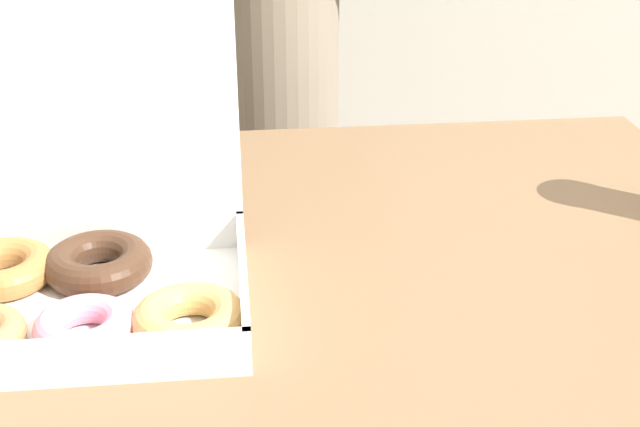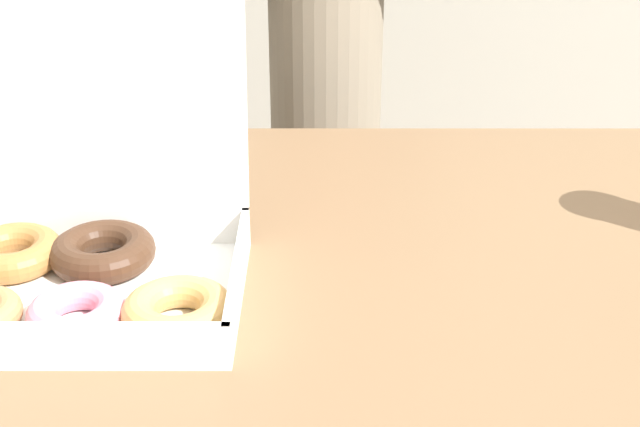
{
  "view_description": "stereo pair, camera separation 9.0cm",
  "coord_description": "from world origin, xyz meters",
  "views": [
    {
      "loc": [
        -0.09,
        -0.85,
        1.25
      ],
      "look_at": [
        -0.0,
        -0.04,
        0.85
      ],
      "focal_mm": 50.0,
      "sensor_mm": 36.0,
      "label": 1
    },
    {
      "loc": [
        -0.0,
        -0.85,
        1.25
      ],
      "look_at": [
        -0.0,
        -0.04,
        0.85
      ],
      "focal_mm": 50.0,
      "sensor_mm": 36.0,
      "label": 2
    }
  ],
  "objects": [
    {
      "name": "donut_box",
      "position": [
        -0.24,
        -0.04,
        0.8
      ],
      "size": [
        0.33,
        0.29,
        0.29
      ],
      "color": "white",
      "rests_on": "table"
    }
  ]
}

